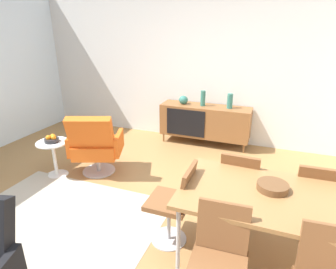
% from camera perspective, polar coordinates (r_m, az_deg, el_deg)
% --- Properties ---
extents(ground_plane, '(8.32, 8.32, 0.00)m').
position_cam_1_polar(ground_plane, '(3.45, -6.67, -15.13)').
color(ground_plane, '#9E7242').
extents(wall_back, '(6.80, 0.12, 2.80)m').
position_cam_1_polar(wall_back, '(5.26, 6.08, 14.01)').
color(wall_back, silver).
rests_on(wall_back, ground_plane).
extents(sideboard, '(1.60, 0.45, 0.72)m').
position_cam_1_polar(sideboard, '(5.13, 7.48, 2.73)').
color(sideboard, brown).
rests_on(sideboard, ground_plane).
extents(vase_cobalt, '(0.10, 0.10, 0.25)m').
position_cam_1_polar(vase_cobalt, '(4.94, 12.46, 6.66)').
color(vase_cobalt, '#337266').
rests_on(vase_cobalt, sideboard).
extents(vase_sculptural_dark, '(0.08, 0.08, 0.27)m').
position_cam_1_polar(vase_sculptural_dark, '(5.03, 7.12, 7.32)').
color(vase_sculptural_dark, '#337266').
rests_on(vase_sculptural_dark, sideboard).
extents(vase_ceramic_small, '(0.16, 0.16, 0.15)m').
position_cam_1_polar(vase_ceramic_small, '(5.14, 3.15, 7.04)').
color(vase_ceramic_small, '#337266').
rests_on(vase_ceramic_small, sideboard).
extents(dining_table, '(1.60, 0.90, 0.74)m').
position_cam_1_polar(dining_table, '(2.53, 21.25, -12.33)').
color(dining_table, olive).
rests_on(dining_table, ground_plane).
extents(wooden_bowl_on_table, '(0.26, 0.26, 0.06)m').
position_cam_1_polar(wooden_bowl_on_table, '(2.56, 20.48, -9.89)').
color(wooden_bowl_on_table, brown).
rests_on(wooden_bowl_on_table, dining_table).
extents(dining_chair_back_left, '(0.41, 0.44, 0.86)m').
position_cam_1_polar(dining_chair_back_left, '(3.13, 14.37, -9.60)').
color(dining_chair_back_left, brown).
rests_on(dining_chair_back_left, ground_plane).
extents(dining_chair_front_left, '(0.42, 0.44, 0.86)m').
position_cam_1_polar(dining_chair_front_left, '(2.23, 10.31, -23.61)').
color(dining_chair_front_left, brown).
rests_on(dining_chair_front_left, ground_plane).
extents(dining_chair_near_window, '(0.43, 0.40, 0.86)m').
position_cam_1_polar(dining_chair_near_window, '(2.76, 1.40, -13.42)').
color(dining_chair_near_window, brown).
rests_on(dining_chair_near_window, ground_plane).
extents(dining_chair_back_right, '(0.42, 0.44, 0.86)m').
position_cam_1_polar(dining_chair_back_right, '(3.16, 27.35, -11.16)').
color(dining_chair_back_right, brown).
rests_on(dining_chair_back_right, ground_plane).
extents(lounge_chair_red, '(0.85, 0.82, 0.95)m').
position_cam_1_polar(lounge_chair_red, '(4.13, -14.59, -1.92)').
color(lounge_chair_red, '#D85919').
rests_on(lounge_chair_red, ground_plane).
extents(side_table_round, '(0.44, 0.44, 0.52)m').
position_cam_1_polar(side_table_round, '(4.34, -22.14, -3.81)').
color(side_table_round, white).
rests_on(side_table_round, ground_plane).
extents(fruit_bowl, '(0.20, 0.20, 0.11)m').
position_cam_1_polar(fruit_bowl, '(4.25, -22.56, -0.88)').
color(fruit_bowl, '#262628').
rests_on(fruit_bowl, side_table_round).
extents(area_rug, '(2.20, 1.70, 0.01)m').
position_cam_1_polar(area_rug, '(3.48, -21.57, -16.24)').
color(area_rug, '#B7AD99').
rests_on(area_rug, ground_plane).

